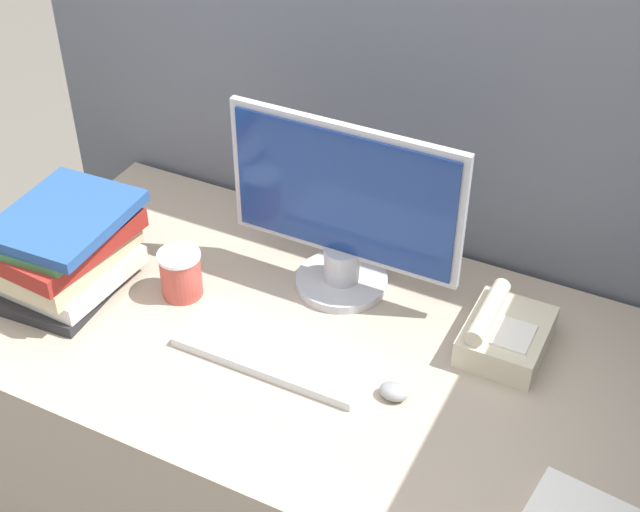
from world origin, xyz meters
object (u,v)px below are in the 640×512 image
object	(u,v)px
mouse	(394,391)
book_stack	(66,250)
keyboard	(276,349)
coffee_cup	(181,274)
desk_telephone	(504,334)
monitor	(343,215)

from	to	relation	value
mouse	book_stack	bearing A→B (deg)	-179.23
keyboard	coffee_cup	xyz separation A→B (m)	(-0.27, 0.07, 0.04)
desk_telephone	monitor	bearing A→B (deg)	174.45
coffee_cup	desk_telephone	xyz separation A→B (m)	(0.66, 0.15, -0.02)
monitor	coffee_cup	distance (m)	0.37
coffee_cup	mouse	bearing A→B (deg)	-8.29
monitor	book_stack	size ratio (longest dim) A/B	1.66
monitor	desk_telephone	world-z (taller)	monitor
desk_telephone	coffee_cup	bearing A→B (deg)	-167.60
mouse	desk_telephone	distance (m)	0.26
coffee_cup	book_stack	bearing A→B (deg)	-159.08
coffee_cup	book_stack	size ratio (longest dim) A/B	0.35
coffee_cup	keyboard	bearing A→B (deg)	-14.91
book_stack	desk_telephone	xyz separation A→B (m)	(0.88, 0.23, -0.06)
keyboard	coffee_cup	size ratio (longest dim) A/B	3.71
book_stack	desk_telephone	size ratio (longest dim) A/B	1.56
mouse	book_stack	distance (m)	0.75
mouse	desk_telephone	xyz separation A→B (m)	(0.14, 0.22, 0.02)
monitor	keyboard	world-z (taller)	monitor
keyboard	book_stack	distance (m)	0.50
mouse	monitor	bearing A→B (deg)	131.78
monitor	keyboard	size ratio (longest dim) A/B	1.30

